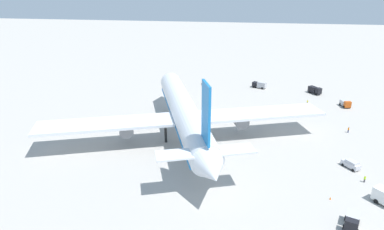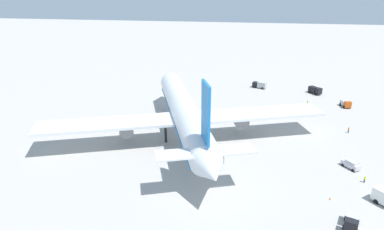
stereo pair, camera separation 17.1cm
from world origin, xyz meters
TOP-DOWN VIEW (x-y plane):
  - ground_plane at (0.00, 0.00)m, footprint 600.00×600.00m
  - airliner at (-1.09, -0.38)m, footprint 69.24×76.69m
  - service_truck_0 at (47.05, -43.91)m, footprint 5.57×4.93m
  - service_truck_1 at (-32.97, -36.72)m, footprint 5.00×3.65m
  - service_truck_2 at (51.35, -22.60)m, footprint 4.32×6.08m
  - service_truck_5 at (33.06, -51.99)m, footprint 4.89×3.16m
  - service_van at (-11.15, -42.33)m, footprint 4.56×4.02m
  - baggage_cart_0 at (52.85, 0.81)m, footprint 2.27×3.30m
  - ground_worker_0 at (-17.21, -43.63)m, footprint 0.46×0.46m
  - ground_worker_3 at (33.73, -39.18)m, footprint 0.56×0.56m
  - ground_worker_4 at (10.05, -47.18)m, footprint 0.56×0.56m
  - traffic_cone_1 at (-25.02, -34.85)m, footprint 0.36×0.36m

SIDE VIEW (x-z plane):
  - ground_plane at x=0.00m, z-range 0.00..0.00m
  - baggage_cart_0 at x=52.85m, z-range 0.07..0.47m
  - traffic_cone_1 at x=-25.02m, z-range 0.00..0.55m
  - ground_worker_0 at x=-17.21m, z-range 0.01..1.62m
  - ground_worker_3 at x=33.73m, z-range 0.01..1.64m
  - ground_worker_4 at x=10.05m, z-range 0.01..1.74m
  - service_van at x=-11.15m, z-range 0.05..2.02m
  - service_truck_5 at x=33.06m, z-range 0.05..2.55m
  - service_truck_1 at x=-32.97m, z-range 0.12..2.57m
  - service_truck_2 at x=51.35m, z-range 0.13..2.84m
  - service_truck_0 at x=47.05m, z-range 0.13..2.94m
  - airliner at x=-1.09m, z-range -4.22..19.31m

